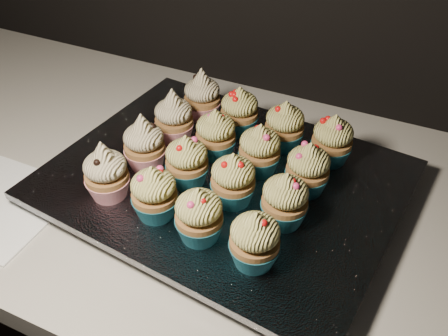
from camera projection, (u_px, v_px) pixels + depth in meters
name	position (u px, v px, depth m)	size (l,w,h in m)	color
worktop	(359.00, 238.00, 0.72)	(2.44, 0.64, 0.04)	beige
napkin	(2.00, 205.00, 0.75)	(0.18, 0.18, 0.00)	white
baking_tray	(224.00, 188.00, 0.76)	(0.47, 0.36, 0.02)	black
foil_lining	(224.00, 179.00, 0.75)	(0.50, 0.39, 0.01)	silver
cupcake_0	(106.00, 173.00, 0.69)	(0.06, 0.06, 0.10)	red
cupcake_1	(154.00, 193.00, 0.66)	(0.06, 0.06, 0.08)	#196477
cupcake_2	(199.00, 216.00, 0.63)	(0.06, 0.06, 0.08)	#196477
cupcake_3	(255.00, 240.00, 0.60)	(0.06, 0.06, 0.08)	#196477
cupcake_4	(144.00, 144.00, 0.74)	(0.06, 0.06, 0.10)	red
cupcake_5	(187.00, 162.00, 0.71)	(0.06, 0.06, 0.08)	#196477
cupcake_6	(233.00, 180.00, 0.68)	(0.06, 0.06, 0.08)	#196477
cupcake_7	(285.00, 200.00, 0.65)	(0.06, 0.06, 0.08)	#196477
cupcake_8	(174.00, 118.00, 0.80)	(0.06, 0.06, 0.10)	red
cupcake_9	(216.00, 135.00, 0.76)	(0.06, 0.06, 0.08)	#196477
cupcake_10	(260.00, 150.00, 0.73)	(0.06, 0.06, 0.08)	#196477
cupcake_11	(308.00, 169.00, 0.70)	(0.06, 0.06, 0.08)	#196477
cupcake_12	(202.00, 97.00, 0.85)	(0.06, 0.06, 0.10)	red
cupcake_13	(239.00, 112.00, 0.81)	(0.06, 0.06, 0.08)	#196477
cupcake_14	(284.00, 126.00, 0.78)	(0.06, 0.06, 0.08)	#196477
cupcake_15	(332.00, 140.00, 0.75)	(0.06, 0.06, 0.08)	#196477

